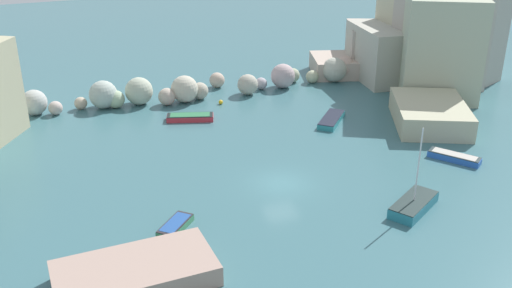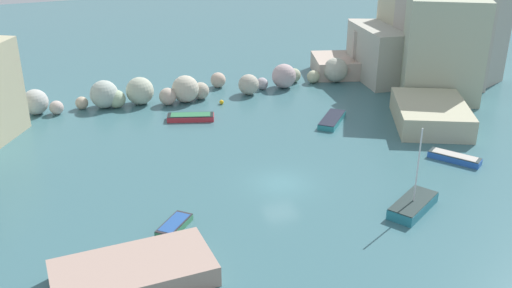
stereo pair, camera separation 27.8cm
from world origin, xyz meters
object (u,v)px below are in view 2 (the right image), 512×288
(moored_boat_1, at_px, (455,158))
(moored_boat_3, at_px, (174,225))
(moored_boat_2, at_px, (413,205))
(moored_boat_0, at_px, (191,117))
(stone_dock, at_px, (133,273))
(moored_boat_5, at_px, (332,120))
(moored_boat_4, at_px, (429,115))
(channel_buoy, at_px, (222,102))

(moored_boat_1, bearing_deg, moored_boat_3, -120.23)
(moored_boat_2, bearing_deg, moored_boat_0, -96.63)
(stone_dock, height_order, moored_boat_5, stone_dock)
(stone_dock, distance_m, moored_boat_0, 24.39)
(moored_boat_4, bearing_deg, moored_boat_3, -172.80)
(moored_boat_2, xyz_separation_m, moored_boat_3, (-15.78, 3.36, -0.15))
(moored_boat_1, bearing_deg, channel_buoy, -179.58)
(moored_boat_2, bearing_deg, moored_boat_4, -160.45)
(moored_boat_0, bearing_deg, moored_boat_4, 175.88)
(moored_boat_0, relative_size, moored_boat_2, 0.75)
(moored_boat_0, relative_size, moored_boat_3, 1.53)
(stone_dock, relative_size, moored_boat_0, 1.95)
(stone_dock, height_order, moored_boat_1, stone_dock)
(channel_buoy, height_order, moored_boat_2, moored_boat_2)
(moored_boat_5, bearing_deg, moored_boat_0, 108.67)
(stone_dock, xyz_separation_m, moored_boat_3, (3.39, 4.66, -0.37))
(channel_buoy, height_order, moored_boat_3, moored_boat_3)
(moored_boat_2, bearing_deg, moored_boat_5, -129.16)
(moored_boat_4, bearing_deg, moored_boat_0, 145.30)
(moored_boat_0, height_order, moored_boat_4, moored_boat_4)
(channel_buoy, bearing_deg, moored_boat_2, -76.06)
(moored_boat_3, xyz_separation_m, moored_boat_4, (26.37, 9.89, 0.40))
(stone_dock, height_order, moored_boat_4, moored_boat_4)
(moored_boat_2, distance_m, moored_boat_4, 16.97)
(moored_boat_3, distance_m, moored_boat_5, 21.95)
(channel_buoy, xyz_separation_m, moored_boat_1, (13.62, -18.93, 0.08))
(moored_boat_0, xyz_separation_m, moored_boat_2, (10.02, -21.30, 0.11))
(stone_dock, bearing_deg, moored_boat_5, 39.36)
(moored_boat_5, bearing_deg, moored_boat_2, -145.52)
(moored_boat_5, bearing_deg, moored_boat_3, 167.40)
(channel_buoy, relative_size, moored_boat_4, 0.07)
(channel_buoy, xyz_separation_m, moored_boat_2, (6.05, -24.36, 0.19))
(moored_boat_2, height_order, moored_boat_5, moored_boat_2)
(moored_boat_2, distance_m, moored_boat_5, 16.26)
(moored_boat_0, xyz_separation_m, moored_boat_5, (12.10, -5.18, -0.03))
(moored_boat_3, bearing_deg, moored_boat_0, -154.80)
(stone_dock, bearing_deg, moored_boat_1, 14.14)
(moored_boat_0, distance_m, moored_boat_4, 22.13)
(channel_buoy, distance_m, moored_boat_1, 23.32)
(moored_boat_5, bearing_deg, moored_boat_1, -111.00)
(moored_boat_4, bearing_deg, moored_boat_5, 147.98)
(channel_buoy, height_order, moored_boat_0, moored_boat_0)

